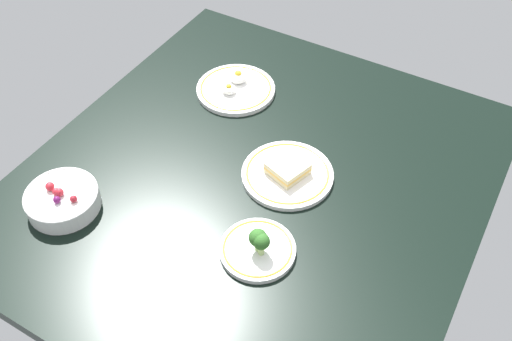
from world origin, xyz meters
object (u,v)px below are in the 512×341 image
object	(u,v)px
plate_eggs	(236,88)
plate_broccoli	(258,247)
bowl_berries	(62,199)
plate_sandwich	(287,173)

from	to	relation	value
plate_eggs	plate_broccoli	size ratio (longest dim) A/B	1.33
bowl_berries	plate_broccoli	world-z (taller)	plate_broccoli
bowl_berries	plate_broccoli	size ratio (longest dim) A/B	1.01
plate_sandwich	bowl_berries	bearing A→B (deg)	-49.61
plate_eggs	bowl_berries	size ratio (longest dim) A/B	1.31
plate_sandwich	plate_broccoli	world-z (taller)	plate_broccoli
plate_sandwich	plate_broccoli	size ratio (longest dim) A/B	1.34
plate_eggs	plate_sandwich	xyz separation A→B (cm)	(22.30, 28.67, 0.16)
bowl_berries	plate_eggs	bearing A→B (deg)	167.61
plate_eggs	bowl_berries	xyz separation A→B (cm)	(57.43, -12.62, 1.54)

